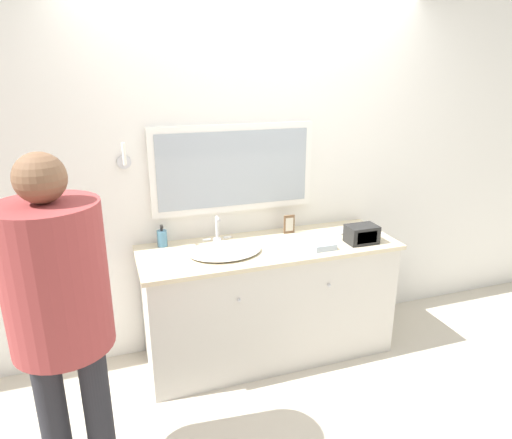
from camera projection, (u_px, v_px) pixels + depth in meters
ground_plane at (285, 378)px, 3.13m from camera, size 14.00×14.00×0.00m
wall_back at (253, 175)px, 3.31m from camera, size 8.00×0.18×2.55m
vanity_counter at (269, 300)px, 3.28m from camera, size 1.79×0.62×0.86m
sink_basin at (224, 250)px, 3.02m from camera, size 0.49×0.41×0.20m
soap_bottle at (162, 238)px, 3.12m from camera, size 0.07×0.07×0.15m
appliance_box at (362, 234)px, 3.18m from camera, size 0.21×0.15×0.13m
picture_frame at (289, 224)px, 3.36m from camera, size 0.08×0.01×0.14m
hand_towel_near_sink at (323, 246)px, 3.08m from camera, size 0.15×0.12×0.04m
metal_tray at (348, 231)px, 3.41m from camera, size 0.18×0.10×0.01m
person at (58, 297)px, 2.05m from camera, size 0.46×0.46×1.70m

